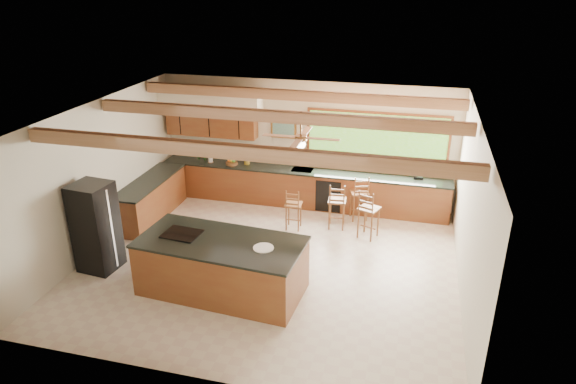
# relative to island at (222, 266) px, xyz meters

# --- Properties ---
(ground) EXTENTS (7.20, 7.20, 0.00)m
(ground) POSITION_rel_island_xyz_m (0.56, 1.10, -0.51)
(ground) COLOR beige
(ground) RESTS_ON ground
(room_shell) EXTENTS (7.27, 6.54, 3.02)m
(room_shell) POSITION_rel_island_xyz_m (0.39, 1.75, 1.71)
(room_shell) COLOR beige
(room_shell) RESTS_ON ground
(counter_run) EXTENTS (7.12, 3.10, 1.25)m
(counter_run) POSITION_rel_island_xyz_m (-0.26, 3.62, -0.04)
(counter_run) COLOR brown
(counter_run) RESTS_ON ground
(island) EXTENTS (3.00, 1.58, 1.03)m
(island) POSITION_rel_island_xyz_m (0.00, 0.00, 0.00)
(island) COLOR brown
(island) RESTS_ON ground
(refrigerator) EXTENTS (0.75, 0.73, 1.75)m
(refrigerator) POSITION_rel_island_xyz_m (-2.58, 0.16, 0.37)
(refrigerator) COLOR black
(refrigerator) RESTS_ON ground
(bar_stool_a) EXTENTS (0.36, 0.36, 0.98)m
(bar_stool_a) POSITION_rel_island_xyz_m (0.66, 2.64, 0.07)
(bar_stool_a) COLOR brown
(bar_stool_a) RESTS_ON ground
(bar_stool_b) EXTENTS (0.51, 0.51, 1.10)m
(bar_stool_b) POSITION_rel_island_xyz_m (2.01, 3.49, 0.14)
(bar_stool_b) COLOR brown
(bar_stool_b) RESTS_ON ground
(bar_stool_c) EXTENTS (0.42, 0.42, 1.08)m
(bar_stool_c) POSITION_rel_island_xyz_m (1.58, 2.93, 0.13)
(bar_stool_c) COLOR brown
(bar_stool_c) RESTS_ON ground
(bar_stool_d) EXTENTS (0.52, 0.52, 1.12)m
(bar_stool_d) POSITION_rel_island_xyz_m (2.32, 2.64, 0.15)
(bar_stool_d) COLOR brown
(bar_stool_d) RESTS_ON ground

